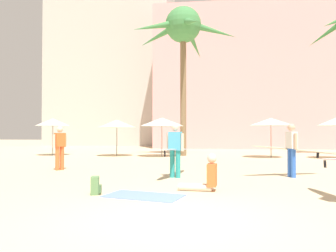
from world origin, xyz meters
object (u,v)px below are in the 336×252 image
(cafe_umbrella_2, at_px, (271,122))
(person_mid_right, at_px, (60,146))
(cafe_umbrella_4, at_px, (117,124))
(backpack, at_px, (95,186))
(cafe_umbrella_3, at_px, (162,122))
(cafe_umbrella_0, at_px, (53,122))
(person_mid_left, at_px, (205,178))
(palm_tree_far_left, at_px, (183,31))
(person_far_left, at_px, (291,148))
(person_far_right, at_px, (175,149))
(beach_towel, at_px, (144,196))

(cafe_umbrella_2, height_order, person_mid_right, cafe_umbrella_2)
(cafe_umbrella_2, distance_m, cafe_umbrella_4, 9.32)
(backpack, bearing_deg, cafe_umbrella_3, 75.85)
(cafe_umbrella_0, relative_size, person_mid_left, 2.41)
(palm_tree_far_left, bearing_deg, cafe_umbrella_2, -12.25)
(cafe_umbrella_0, bearing_deg, backpack, -59.87)
(cafe_umbrella_0, bearing_deg, palm_tree_far_left, 5.79)
(cafe_umbrella_2, height_order, person_far_left, cafe_umbrella_2)
(person_far_left, bearing_deg, person_mid_right, -23.37)
(backpack, bearing_deg, cafe_umbrella_4, 88.76)
(cafe_umbrella_3, height_order, person_far_right, cafe_umbrella_3)
(backpack, relative_size, person_mid_right, 0.25)
(cafe_umbrella_0, xyz_separation_m, cafe_umbrella_4, (4.24, -0.06, -0.11))
(person_far_left, bearing_deg, person_far_right, -8.57)
(cafe_umbrella_2, relative_size, person_far_right, 0.81)
(person_mid_left, relative_size, person_mid_right, 0.58)
(cafe_umbrella_3, relative_size, cafe_umbrella_4, 1.13)
(palm_tree_far_left, relative_size, person_mid_left, 9.68)
(cafe_umbrella_2, relative_size, person_mid_right, 1.39)
(palm_tree_far_left, distance_m, person_far_left, 12.63)
(palm_tree_far_left, height_order, person_far_left, palm_tree_far_left)
(cafe_umbrella_4, relative_size, person_far_right, 0.81)
(cafe_umbrella_3, relative_size, person_mid_right, 1.56)
(cafe_umbrella_3, distance_m, cafe_umbrella_4, 2.87)
(cafe_umbrella_2, height_order, person_far_right, cafe_umbrella_2)
(beach_towel, xyz_separation_m, person_far_right, (0.41, 3.28, 0.93))
(palm_tree_far_left, height_order, cafe_umbrella_3, palm_tree_far_left)
(person_mid_right, bearing_deg, person_mid_left, -1.78)
(cafe_umbrella_3, distance_m, person_far_right, 9.37)
(cafe_umbrella_2, height_order, backpack, cafe_umbrella_2)
(backpack, height_order, person_mid_left, person_mid_left)
(cafe_umbrella_0, relative_size, person_far_left, 0.85)
(person_far_right, xyz_separation_m, person_mid_right, (-4.69, 1.50, 0.00))
(cafe_umbrella_3, xyz_separation_m, cafe_umbrella_4, (-2.86, 0.10, -0.09))
(backpack, bearing_deg, person_far_left, 20.31)
(cafe_umbrella_4, height_order, person_far_left, cafe_umbrella_4)
(palm_tree_far_left, distance_m, person_far_right, 12.35)
(palm_tree_far_left, height_order, cafe_umbrella_2, palm_tree_far_left)
(cafe_umbrella_4, height_order, beach_towel, cafe_umbrella_4)
(backpack, height_order, person_far_right, person_far_right)
(person_far_right, bearing_deg, cafe_umbrella_2, -11.15)
(palm_tree_far_left, distance_m, cafe_umbrella_0, 10.21)
(cafe_umbrella_3, xyz_separation_m, beach_towel, (1.33, -12.42, -2.11))
(person_mid_right, bearing_deg, person_far_right, 15.03)
(person_far_left, relative_size, person_far_right, 0.95)
(palm_tree_far_left, distance_m, backpack, 15.49)
(cafe_umbrella_0, bearing_deg, cafe_umbrella_4, -0.79)
(cafe_umbrella_3, height_order, beach_towel, cafe_umbrella_3)
(cafe_umbrella_2, relative_size, backpack, 5.67)
(person_mid_left, bearing_deg, person_far_right, -61.19)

